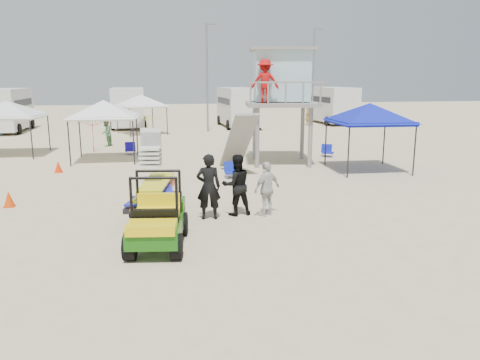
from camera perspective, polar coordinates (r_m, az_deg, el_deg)
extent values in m
plane|color=beige|center=(9.78, 0.76, -11.25)|extent=(140.00, 140.00, 0.00)
cube|color=#17580D|center=(11.23, -10.01, -5.55)|extent=(1.50, 2.46, 0.41)
cube|color=yellow|center=(11.15, -10.06, -4.33)|extent=(1.14, 0.81, 0.22)
cylinder|color=black|center=(10.51, -12.60, -8.12)|extent=(0.35, 0.62, 0.59)
cube|color=black|center=(13.44, -10.36, -2.64)|extent=(1.70, 2.23, 0.13)
cylinder|color=black|center=(13.50, -12.82, -3.71)|extent=(0.30, 0.56, 0.53)
imported|color=black|center=(13.16, -3.86, -0.83)|extent=(0.73, 0.52, 1.88)
imported|color=black|center=(13.55, -0.44, -0.61)|extent=(0.94, 0.77, 1.79)
imported|color=silver|center=(13.52, 3.30, -1.07)|extent=(1.01, 0.80, 1.60)
cylinder|color=gray|center=(20.76, 2.81, 5.08)|extent=(0.19, 0.19, 2.70)
cube|color=gray|center=(22.10, 5.09, 9.22)|extent=(3.79, 3.79, 0.17)
cube|color=#A9D1DA|center=(22.38, 4.90, 12.49)|extent=(2.84, 2.58, 2.27)
imported|color=#B20F0F|center=(20.79, 3.69, 11.91)|extent=(1.22, 0.70, 1.90)
cylinder|color=black|center=(19.20, 13.43, 3.40)|extent=(0.06, 0.06, 2.17)
pyramid|color=#101CAE|center=(20.92, 15.58, 9.03)|extent=(3.17, 3.17, 0.80)
cube|color=#101CAE|center=(20.97, 15.45, 6.85)|extent=(3.17, 3.17, 0.18)
cylinder|color=black|center=(22.56, -19.97, 4.28)|extent=(0.06, 0.06, 2.19)
pyramid|color=white|center=(23.67, -16.35, 9.33)|extent=(3.16, 3.16, 0.80)
cube|color=white|center=(23.72, -16.24, 7.40)|extent=(3.16, 3.16, 0.18)
pyramid|color=silver|center=(27.25, -26.60, 8.64)|extent=(3.53, 3.53, 0.80)
cube|color=silver|center=(27.29, -26.44, 6.97)|extent=(3.53, 3.53, 0.18)
cylinder|color=black|center=(33.67, -14.22, 6.90)|extent=(0.06, 0.06, 2.10)
pyramid|color=white|center=(34.92, -12.00, 10.14)|extent=(3.75, 3.75, 0.80)
cube|color=white|center=(34.95, -11.94, 8.83)|extent=(3.75, 3.75, 0.18)
imported|color=red|center=(26.80, -17.45, 5.24)|extent=(2.73, 2.75, 1.88)
imported|color=yellow|center=(30.92, -11.12, 6.26)|extent=(2.68, 2.68, 1.72)
cone|color=#DE3D07|center=(16.24, -26.34, -2.09)|extent=(0.34, 0.34, 0.50)
cone|color=#F82E07|center=(21.47, -21.28, 1.53)|extent=(0.34, 0.34, 0.50)
cube|color=#1B0FA8|center=(25.55, -13.23, 3.54)|extent=(0.60, 0.56, 0.06)
cube|color=#1B0FA8|center=(25.76, -13.24, 4.05)|extent=(0.56, 0.24, 0.44)
cylinder|color=#B2B2B7|center=(25.38, -13.72, 3.18)|extent=(0.03, 0.03, 0.20)
cube|color=#0F21A5|center=(18.81, -1.01, 0.88)|extent=(0.56, 0.53, 0.06)
cube|color=#0F21A5|center=(19.01, -1.14, 1.61)|extent=(0.55, 0.20, 0.44)
cylinder|color=#B2B2B7|center=(18.61, -1.55, 0.38)|extent=(0.03, 0.03, 0.20)
cube|color=#101CB1|center=(24.53, 10.67, 3.30)|extent=(0.73, 0.71, 0.06)
cube|color=#101CB1|center=(24.72, 10.48, 3.85)|extent=(0.55, 0.44, 0.44)
cylinder|color=#B2B2B7|center=(24.28, 10.36, 2.94)|extent=(0.03, 0.03, 0.20)
cube|color=silver|center=(40.09, -26.58, 7.78)|extent=(2.50, 6.80, 3.00)
cube|color=black|center=(40.07, -26.64, 8.42)|extent=(2.54, 5.44, 0.50)
cube|color=silver|center=(40.33, -13.45, 8.73)|extent=(2.50, 6.50, 3.00)
cube|color=black|center=(40.31, -13.49, 9.37)|extent=(2.54, 5.20, 0.50)
cylinder|color=black|center=(38.41, -15.30, 6.46)|extent=(0.25, 0.80, 0.80)
cube|color=silver|center=(39.63, -0.23, 9.00)|extent=(2.50, 7.00, 3.00)
cube|color=black|center=(39.61, -0.23, 9.65)|extent=(2.54, 5.60, 0.50)
cylinder|color=black|center=(37.29, -1.43, 6.73)|extent=(0.25, 0.80, 0.80)
cube|color=silver|center=(43.74, 11.14, 9.07)|extent=(2.50, 6.60, 3.00)
cube|color=black|center=(43.72, 11.16, 9.66)|extent=(2.54, 5.28, 0.50)
cylinder|color=black|center=(41.40, 10.59, 7.06)|extent=(0.25, 0.80, 0.80)
cylinder|color=slate|center=(36.10, -4.03, 12.25)|extent=(0.14, 0.14, 8.00)
cylinder|color=slate|center=(39.79, 8.90, 12.12)|extent=(0.14, 0.14, 8.00)
imported|color=#4D8152|center=(29.09, -16.00, 5.56)|extent=(0.82, 0.93, 1.61)
imported|color=#BF8D47|center=(41.54, 8.19, 7.74)|extent=(0.49, 0.66, 1.65)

